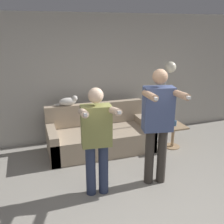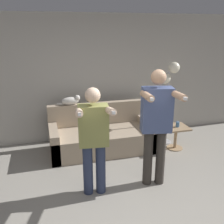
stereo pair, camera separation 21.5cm
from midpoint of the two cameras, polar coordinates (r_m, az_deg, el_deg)
name	(u,v)px [view 2 (the right image)]	position (r m, az deg, el deg)	size (l,w,h in m)	color
ground_plane	(141,218)	(3.64, 8.10, -21.82)	(16.00, 16.00, 0.00)	gray
wall_back	(95,78)	(5.53, -2.66, 7.32)	(10.00, 0.05, 2.60)	#B7B2A8
couch	(102,136)	(5.18, -1.07, -5.34)	(2.00, 0.92, 0.87)	tan
person_left	(94,136)	(3.58, -2.29, -5.19)	(0.53, 0.70, 1.58)	#2D3856
person_right	(157,121)	(3.84, 11.25, -1.98)	(0.59, 0.74, 1.77)	#38332D
cat	(71,101)	(5.18, -7.76, 2.48)	(0.47, 0.14, 0.19)	silver
floor_lamp	(169,80)	(5.33, 13.46, 6.89)	(0.40, 0.27, 1.68)	#B2B2B7
side_table	(176,133)	(5.36, 14.86, -4.39)	(0.45, 0.45, 0.47)	#A38460
cup	(178,124)	(5.29, 15.22, -2.62)	(0.07, 0.07, 0.10)	#3D6693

